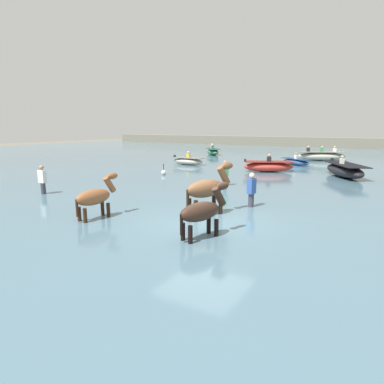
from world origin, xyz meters
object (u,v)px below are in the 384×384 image
(horse_flank_dark_bay, at_px, (202,213))
(person_wading_mid, at_px, (43,183))
(boat_distant_east, at_px, (268,166))
(person_wading_close, at_px, (225,176))
(boat_near_starboard, at_px, (213,152))
(channel_buoy, at_px, (164,172))
(boat_mid_channel, at_px, (344,170))
(boat_mid_outer, at_px, (321,156))
(boat_far_offshore, at_px, (188,161))
(person_onlooker_right, at_px, (251,194))
(boat_near_port, at_px, (296,162))
(horse_trailing_bay, at_px, (207,190))
(horse_lead_chestnut, at_px, (95,198))

(horse_flank_dark_bay, distance_m, person_wading_mid, 8.68)
(boat_distant_east, bearing_deg, person_wading_close, -92.35)
(boat_near_starboard, bearing_deg, channel_buoy, -73.97)
(boat_mid_channel, height_order, person_wading_mid, person_wading_mid)
(boat_mid_outer, height_order, boat_far_offshore, boat_mid_outer)
(horse_flank_dark_bay, distance_m, person_onlooker_right, 3.80)
(boat_near_port, xyz_separation_m, channel_buoy, (-5.52, -9.32, -0.09))
(boat_far_offshore, relative_size, person_wading_mid, 1.55)
(horse_flank_dark_bay, bearing_deg, channel_buoy, 131.00)
(boat_near_port, distance_m, person_wading_mid, 17.83)
(person_wading_close, relative_size, channel_buoy, 2.46)
(horse_trailing_bay, bearing_deg, boat_distant_east, 98.07)
(boat_near_port, xyz_separation_m, boat_distant_east, (-0.59, -4.75, 0.10))
(boat_near_starboard, relative_size, boat_mid_channel, 0.71)
(boat_distant_east, relative_size, person_onlooker_right, 2.01)
(horse_trailing_bay, xyz_separation_m, boat_mid_channel, (2.84, 11.34, -0.45))
(horse_lead_chestnut, xyz_separation_m, horse_flank_dark_bay, (3.75, 0.14, 0.02))
(boat_mid_channel, xyz_separation_m, person_wading_mid, (-10.46, -12.02, 0.10))
(horse_lead_chestnut, distance_m, channel_buoy, 9.50)
(boat_near_starboard, bearing_deg, horse_trailing_bay, -62.97)
(horse_lead_chestnut, height_order, boat_far_offshore, horse_lead_chestnut)
(boat_near_port, distance_m, person_wading_close, 10.73)
(boat_near_starboard, relative_size, boat_far_offshore, 1.18)
(horse_trailing_bay, relative_size, boat_mid_channel, 0.49)
(horse_flank_dark_bay, height_order, boat_near_starboard, horse_flank_dark_bay)
(boat_near_port, height_order, channel_buoy, boat_near_port)
(boat_mid_outer, relative_size, boat_near_starboard, 1.36)
(boat_near_port, distance_m, person_onlooker_right, 14.24)
(person_wading_mid, relative_size, person_onlooker_right, 1.00)
(person_wading_mid, bearing_deg, boat_mid_outer, 69.97)
(horse_flank_dark_bay, relative_size, boat_mid_channel, 0.42)
(horse_lead_chestnut, distance_m, person_wading_close, 7.42)
(person_wading_mid, bearing_deg, channel_buoy, 81.32)
(boat_distant_east, relative_size, person_wading_close, 2.01)
(horse_lead_chestnut, bearing_deg, boat_near_port, 84.29)
(boat_mid_outer, distance_m, boat_distant_east, 9.39)
(horse_lead_chestnut, bearing_deg, person_wading_mid, 162.77)
(person_wading_mid, bearing_deg, boat_distant_east, 62.91)
(horse_lead_chestnut, relative_size, boat_near_port, 0.67)
(boat_distant_east, distance_m, person_wading_close, 5.96)
(horse_trailing_bay, xyz_separation_m, person_wading_close, (-1.82, 5.18, -0.36))
(boat_mid_outer, distance_m, boat_far_offshore, 11.79)
(boat_mid_channel, distance_m, person_wading_mid, 15.93)
(horse_flank_dark_bay, distance_m, boat_far_offshore, 16.55)
(person_wading_close, bearing_deg, boat_near_starboard, 119.37)
(boat_distant_east, relative_size, channel_buoy, 4.96)
(boat_distant_east, xyz_separation_m, channel_buoy, (-4.94, -4.58, -0.19))
(horse_trailing_bay, height_order, horse_flank_dark_bay, horse_trailing_bay)
(boat_near_starboard, distance_m, boat_mid_channel, 16.42)
(person_wading_mid, distance_m, channel_buoy, 7.32)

